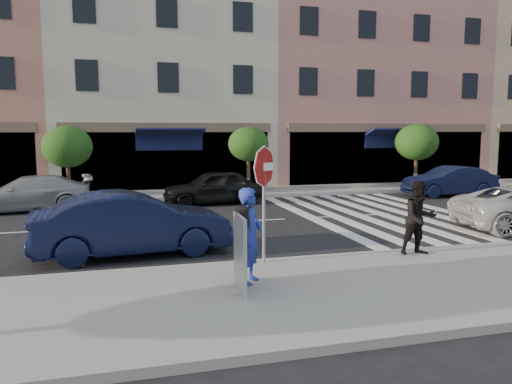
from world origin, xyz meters
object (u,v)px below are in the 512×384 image
object	(u,v)px
car_far_left	(28,193)
poster_board	(240,255)
walker	(419,218)
stop_sign	(264,178)
car_near_mid	(133,224)
car_far_right	(450,181)
car_far_mid	(213,187)
photographer	(250,236)

from	to	relation	value
car_far_left	poster_board	bearing A→B (deg)	17.98
walker	car_far_left	distance (m)	14.28
stop_sign	poster_board	size ratio (longest dim) A/B	1.83
car_near_mid	car_far_right	distance (m)	16.09
car_far_left	car_far_mid	bearing A→B (deg)	82.94
poster_board	car_far_right	world-z (taller)	poster_board
poster_board	car_far_mid	xyz separation A→B (m)	(1.71, 11.69, -0.12)
photographer	car_near_mid	size ratio (longest dim) A/B	0.39
car_far_left	car_far_right	xyz separation A→B (m)	(17.91, -0.64, 0.03)
car_far_left	photographer	bearing A→B (deg)	20.26
car_far_mid	car_far_right	distance (m)	10.90
photographer	car_near_mid	distance (m)	3.92
car_far_left	car_far_right	distance (m)	17.92
car_far_mid	car_far_right	world-z (taller)	car_far_mid
photographer	walker	world-z (taller)	photographer
photographer	walker	size ratio (longest dim) A/B	1.05
car_near_mid	walker	bearing A→B (deg)	-116.06
stop_sign	poster_board	xyz separation A→B (m)	(-0.98, -1.84, -1.18)
photographer	car_far_left	world-z (taller)	photographer
photographer	poster_board	world-z (taller)	photographer
car_near_mid	car_far_left	world-z (taller)	car_near_mid
stop_sign	car_far_left	xyz separation A→B (m)	(-6.30, 9.94, -1.34)
car_far_left	car_far_right	world-z (taller)	car_far_right
stop_sign	car_far_right	distance (m)	14.94
stop_sign	car_far_right	world-z (taller)	stop_sign
walker	car_far_right	size ratio (longest dim) A/B	0.41
car_near_mid	stop_sign	bearing A→B (deg)	-132.53
photographer	car_far_left	distance (m)	12.60
stop_sign	car_near_mid	xyz separation A→B (m)	(-2.72, 2.00, -1.23)
walker	car_far_left	world-z (taller)	walker
photographer	car_far_left	xyz separation A→B (m)	(-5.63, 11.26, -0.39)
stop_sign	photographer	distance (m)	1.75
walker	car_far_mid	xyz separation A→B (m)	(-2.92, 10.15, -0.31)
car_near_mid	poster_board	bearing A→B (deg)	-161.81
car_far_left	stop_sign	bearing A→B (deg)	26.04
stop_sign	photographer	bearing A→B (deg)	-139.64
photographer	car_far_right	size ratio (longest dim) A/B	0.43
car_far_left	car_far_mid	distance (m)	7.03
photographer	poster_board	distance (m)	0.65
photographer	poster_board	xyz separation A→B (m)	(-0.32, -0.52, -0.23)
car_near_mid	car_far_mid	distance (m)	8.57
car_far_mid	car_far_right	xyz separation A→B (m)	(10.89, -0.55, -0.01)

